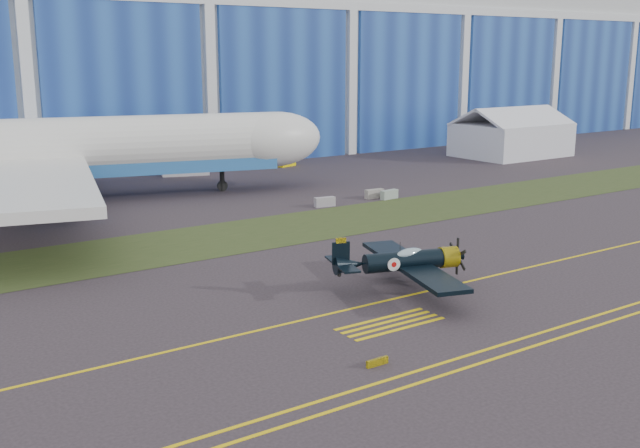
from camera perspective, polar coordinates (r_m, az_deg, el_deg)
ground at (r=57.92m, az=14.04°, el=-1.58°), size 260.00×260.00×0.00m
grass_median at (r=67.73m, az=5.21°, el=0.83°), size 260.00×10.00×0.02m
hangar at (r=116.76m, az=-13.42°, el=12.91°), size 220.00×45.70×30.00m
taxiway_centreline at (r=54.86m, az=17.92°, el=-2.61°), size 200.00×0.20×0.02m
hold_short_ladder at (r=40.28m, az=5.38°, el=-7.57°), size 6.00×2.40×0.02m
guard_board_left at (r=35.05m, az=4.38°, el=-10.45°), size 1.20×0.15×0.35m
warbird at (r=45.48m, az=6.41°, el=-2.81°), size 12.44×13.75×3.40m
jetliner at (r=76.22m, az=-21.44°, el=10.07°), size 77.89×70.61×23.07m
tent at (r=109.25m, az=14.39°, el=6.85°), size 15.02×11.05×6.94m
shipping_container at (r=90.48m, az=-10.26°, el=4.44°), size 5.90×3.74×2.38m
tug at (r=96.44m, az=-2.71°, el=4.87°), size 2.92×2.26×1.50m
barrier_a at (r=70.41m, az=0.37°, el=1.69°), size 2.07×0.90×0.90m
barrier_b at (r=74.76m, az=4.16°, el=2.31°), size 2.02×0.67×0.90m
barrier_c at (r=74.46m, az=5.30°, el=2.25°), size 2.06×0.85×0.90m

